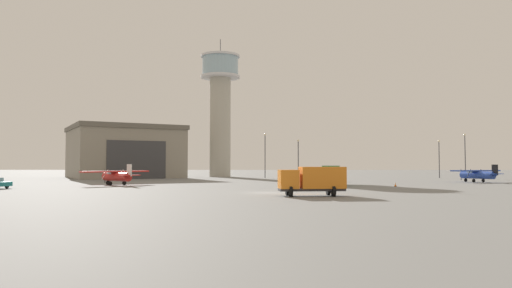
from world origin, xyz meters
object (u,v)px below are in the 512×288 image
object	(u,v)px
light_post_east	(465,152)
airplane_blue	(478,174)
truck_box_green	(331,175)
truck_box_orange	(313,179)
traffic_cone_near_left	(395,185)
light_post_centre	(265,152)
light_post_north	(439,155)
control_tower	(220,102)
light_post_west	(298,155)
airplane_red	(117,175)

from	to	relation	value
light_post_east	airplane_blue	bearing A→B (deg)	-108.42
airplane_blue	truck_box_green	distance (m)	29.59
truck_box_orange	traffic_cone_near_left	distance (m)	23.39
truck_box_orange	light_post_centre	bearing A→B (deg)	-92.17
truck_box_green	light_post_north	size ratio (longest dim) A/B	0.73
light_post_east	light_post_north	bearing A→B (deg)	151.36
control_tower	light_post_north	distance (m)	52.20
truck_box_orange	traffic_cone_near_left	xyz separation A→B (m)	(13.32, 19.18, -1.32)
light_post_east	light_post_north	xyz separation A→B (m)	(-4.65, 2.54, -0.66)
truck_box_orange	light_post_west	xyz separation A→B (m)	(2.27, 49.66, 3.27)
airplane_red	light_post_north	bearing A→B (deg)	-105.43
light_post_west	airplane_red	bearing A→B (deg)	-136.11
light_post_east	truck_box_green	bearing A→B (deg)	-134.40
light_post_east	light_post_west	bearing A→B (deg)	-169.64
airplane_red	truck_box_green	size ratio (longest dim) A/B	1.41
light_post_east	light_post_north	distance (m)	5.34
light_post_west	control_tower	bearing A→B (deg)	133.18
light_post_north	airplane_blue	bearing A→B (deg)	-96.15
control_tower	light_post_north	xyz separation A→B (m)	(49.56, -9.63, -13.25)
airplane_blue	truck_box_orange	size ratio (longest dim) A/B	1.51
airplane_blue	light_post_centre	bearing A→B (deg)	31.24
light_post_west	light_post_east	world-z (taller)	light_post_east
control_tower	traffic_cone_near_left	xyz separation A→B (m)	(28.74, -49.32, -18.00)
airplane_red	truck_box_orange	world-z (taller)	airplane_red
control_tower	light_post_east	distance (m)	56.97
airplane_blue	traffic_cone_near_left	distance (m)	23.81
control_tower	light_post_east	xyz separation A→B (m)	(54.21, -12.17, -12.59)
light_post_west	light_post_east	size ratio (longest dim) A/B	0.84
airplane_red	airplane_blue	xyz separation A→B (m)	(57.64, 12.14, -0.03)
airplane_blue	light_post_west	xyz separation A→B (m)	(-29.26, 15.16, 3.46)
airplane_red	light_post_west	distance (m)	39.53
control_tower	airplane_red	xyz separation A→B (m)	(-10.70, -46.14, -16.85)
control_tower	traffic_cone_near_left	size ratio (longest dim) A/B	58.60
light_post_west	light_post_north	world-z (taller)	light_post_north
airplane_blue	light_post_north	bearing A→B (deg)	-31.26
control_tower	light_post_east	size ratio (longest dim) A/B	3.49
control_tower	airplane_blue	world-z (taller)	control_tower
airplane_blue	light_post_centre	size ratio (longest dim) A/B	0.99
light_post_north	traffic_cone_near_left	xyz separation A→B (m)	(-20.83, -39.69, -4.75)
traffic_cone_near_left	airplane_blue	bearing A→B (deg)	40.07
light_post_north	light_post_centre	xyz separation A→B (m)	(-38.60, -0.43, 0.79)
control_tower	light_post_centre	bearing A→B (deg)	-42.53
light_post_west	light_post_east	xyz separation A→B (m)	(36.53, 6.68, 0.83)
airplane_red	airplane_blue	size ratio (longest dim) A/B	0.87
airplane_blue	truck_box_orange	world-z (taller)	airplane_blue
light_post_centre	traffic_cone_near_left	xyz separation A→B (m)	(17.77, -39.26, -5.53)
control_tower	airplane_red	size ratio (longest dim) A/B	3.94
airplane_red	light_post_west	xyz separation A→B (m)	(28.38, 27.30, 3.43)
light_post_east	light_post_centre	world-z (taller)	light_post_centre
light_post_north	light_post_west	bearing A→B (deg)	-163.88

